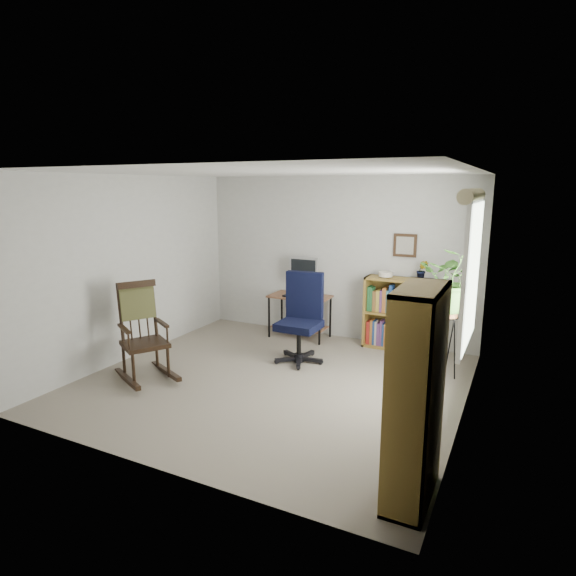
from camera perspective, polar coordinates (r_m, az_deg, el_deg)
The scene contains 18 objects.
floor at distance 5.77m, azimuth -1.80°, elevation -11.01°, with size 4.20×4.00×0.00m, color gray.
ceiling at distance 5.31m, azimuth -1.97°, elevation 13.57°, with size 4.20×4.00×0.00m, color silver.
wall_back at distance 7.21m, azimuth 5.67°, elevation 3.52°, with size 4.20×0.00×2.40m, color #B7B7B3.
wall_front at distance 3.82m, azimuth -16.25°, elevation -4.45°, with size 4.20×0.00×2.40m, color #B7B7B3.
wall_left at distance 6.65m, azimuth -18.04°, elevation 2.28°, with size 0.00×4.00×2.40m, color #B7B7B3.
wall_right at distance 4.81m, azimuth 20.75°, elevation -1.42°, with size 0.00×4.00×2.40m, color #B7B7B3.
window at distance 5.07m, azimuth 20.82°, elevation 1.53°, with size 0.12×1.20×1.50m, color silver, non-canonical shape.
desk at distance 7.29m, azimuth 1.40°, elevation -3.38°, with size 0.90×0.49×0.65m, color brown, non-canonical shape.
monitor at distance 7.28m, azimuth 1.89°, elevation 1.47°, with size 0.46×0.16×0.56m, color #B2B3B7, non-canonical shape.
keyboard at distance 7.10m, azimuth 1.00°, elevation -0.99°, with size 0.40×0.15×0.03m, color black.
office_chair at distance 6.19m, azimuth 1.30°, elevation -3.60°, with size 0.64×0.64×1.18m, color black, non-canonical shape.
rocking_chair at distance 5.91m, azimuth -16.69°, elevation -4.90°, with size 0.61×1.01×1.17m, color black, non-canonical shape.
low_bookshelf at distance 6.89m, azimuth 13.02°, elevation -3.03°, with size 0.96×0.32×1.01m, color olive, non-canonical shape.
tall_bookshelf at distance 3.60m, azimuth 14.89°, elevation -12.33°, with size 0.30×0.69×1.58m, color olive, non-canonical shape.
plant_stand at distance 5.96m, azimuth 18.32°, elevation -6.23°, with size 0.25×0.25×0.90m, color black, non-canonical shape.
spider_plant at distance 5.73m, azimuth 19.05°, elevation 4.45°, with size 1.69×1.88×1.46m, color #376724.
potted_plant_small at distance 6.72m, azimuth 15.58°, elevation 1.37°, with size 0.13×0.24×0.11m, color #376724.
framed_picture at distance 6.86m, azimuth 13.69°, elevation 4.92°, with size 0.32×0.04×0.32m, color black, non-canonical shape.
Camera 1 is at (2.52, -4.68, 2.24)m, focal length 30.00 mm.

